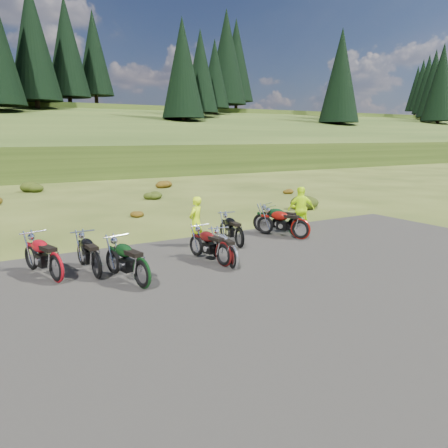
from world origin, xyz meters
TOP-DOWN VIEW (x-y plane):
  - ground at (0.00, 0.00)m, footprint 300.00×300.00m
  - gravel_pad at (0.00, -2.00)m, footprint 20.00×12.00m
  - hill_slope at (0.00, 50.00)m, footprint 300.00×45.97m
  - conifer_23 at (3.00, 62.00)m, footprint 7.48×7.48m
  - conifer_24 at (9.00, 68.00)m, footprint 7.04×7.04m
  - conifer_25 at (15.00, 74.00)m, footprint 6.60×6.60m
  - conifer_26 at (21.00, 49.00)m, footprint 6.16×6.16m
  - conifer_27 at (27.00, 55.00)m, footprint 5.72×5.72m
  - conifer_28 at (33.00, 61.00)m, footprint 5.28×5.28m
  - conifer_29 at (39.00, 67.00)m, footprint 7.92×7.92m
  - conifer_30 at (45.00, 73.00)m, footprint 7.48×7.48m
  - conifer_31 at (51.00, 48.00)m, footprint 7.04×7.04m
  - conifer_32 at (57.00, 54.00)m, footprint 6.60×6.60m
  - conifer_33 at (63.00, 60.00)m, footprint 6.16×6.16m
  - conifer_34 at (69.00, 66.00)m, footprint 5.72×5.72m
  - conifer_35 at (75.00, 72.00)m, footprint 5.28×5.28m
  - conifer_36 at (81.00, 78.00)m, footprint 7.92×7.92m
  - conifer_37 at (87.00, 53.00)m, footprint 7.48×7.48m
  - conifer_38 at (93.00, 59.00)m, footprint 7.04×7.04m
  - conifer_39 at (99.00, 65.00)m, footprint 6.60×6.60m
  - conifer_40 at (105.00, 71.00)m, footprint 6.16×6.16m
  - conifer_41 at (111.00, 77.00)m, footprint 5.72×5.72m
  - shrub_3 at (-3.30, 21.90)m, footprint 1.56×1.56m
  - shrub_4 at (-0.40, 9.20)m, footprint 0.77×0.77m
  - shrub_5 at (2.50, 14.50)m, footprint 1.03×1.03m
  - shrub_6 at (5.40, 19.80)m, footprint 1.30×1.30m
  - shrub_7 at (8.30, 7.10)m, footprint 1.56×1.56m
  - shrub_8 at (11.20, 12.40)m, footprint 0.77×0.77m
  - motorcycle_0 at (-4.40, 0.83)m, footprint 0.82×2.19m
  - motorcycle_1 at (-5.39, 1.05)m, footprint 1.36×2.42m
  - motorcycle_2 at (-3.62, -0.53)m, footprint 1.18×2.37m
  - motorcycle_3 at (-0.80, -0.29)m, footprint 0.92×2.06m
  - motorcycle_4 at (-0.89, 0.08)m, footprint 0.99×2.17m
  - motorcycle_5 at (0.67, 1.68)m, footprint 0.99×2.16m
  - motorcycle_6 at (3.31, 1.60)m, footprint 1.64×2.33m
  - motorcycle_7 at (3.43, 1.92)m, footprint 1.73×2.43m
  - person_middle at (-0.47, 2.70)m, footprint 0.76×0.68m
  - person_right_a at (4.59, 3.21)m, footprint 0.86×0.68m
  - person_right_b at (4.22, 2.67)m, footprint 1.13×0.91m

SIDE VIEW (x-z plane):
  - ground at x=0.00m, z-range 0.00..0.00m
  - gravel_pad at x=0.00m, z-range -0.02..0.02m
  - hill_slope at x=0.00m, z-range -4.69..4.69m
  - motorcycle_0 at x=-4.40m, z-range -0.56..0.56m
  - motorcycle_1 at x=-5.39m, z-range -0.60..0.60m
  - motorcycle_2 at x=-3.62m, z-range -0.59..0.59m
  - motorcycle_3 at x=-0.80m, z-range -0.52..0.52m
  - motorcycle_4 at x=-0.89m, z-range -0.55..0.55m
  - motorcycle_5 at x=0.67m, z-range -0.55..0.55m
  - motorcycle_6 at x=3.31m, z-range -0.58..0.58m
  - motorcycle_7 at x=3.43m, z-range -0.61..0.61m
  - shrub_4 at x=-0.40m, z-range 0.00..0.45m
  - shrub_8 at x=11.20m, z-range 0.00..0.45m
  - shrub_5 at x=2.50m, z-range 0.00..0.61m
  - shrub_6 at x=5.40m, z-range 0.00..0.77m
  - shrub_3 at x=-3.30m, z-range 0.00..0.92m
  - shrub_7 at x=8.30m, z-range 0.00..0.92m
  - person_right_a at x=4.59m, z-range 0.00..1.72m
  - person_middle at x=-0.47m, z-range 0.00..1.74m
  - person_right_b at x=4.22m, z-range 0.00..1.80m
  - conifer_26 at x=21.00m, z-range 5.37..21.37m
  - conifer_27 at x=27.00m, z-range 6.56..21.56m
  - conifer_31 at x=51.00m, z-range 5.18..23.18m
  - conifer_28 at x=33.00m, z-range 7.76..21.76m
  - conifer_32 at x=57.00m, z-range 6.37..23.37m
  - conifer_33 at x=63.00m, z-range 7.56..23.56m
  - conifer_37 at x=87.00m, z-range 6.17..25.17m
  - conifer_34 at x=69.00m, z-range 8.76..23.76m
  - conifer_38 at x=93.00m, z-range 7.37..25.37m
  - conifer_35 at x=75.00m, z-range 9.95..23.95m
  - conifer_39 at x=99.00m, z-range 8.56..25.56m
  - conifer_23 at x=3.00m, z-range 7.97..26.97m
  - conifer_41 at x=111.00m, z-range 10.15..25.15m
  - conifer_40 at x=105.00m, z-range 9.76..25.76m
  - conifer_24 at x=9.00m, z-range 9.16..27.16m
  - conifer_25 at x=15.00m, z-range 10.16..27.16m
  - conifer_29 at x=39.00m, z-range 8.97..28.97m
  - conifer_30 at x=45.00m, z-range 10.16..29.16m
  - conifer_36 at x=81.00m, z-range 10.16..30.16m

